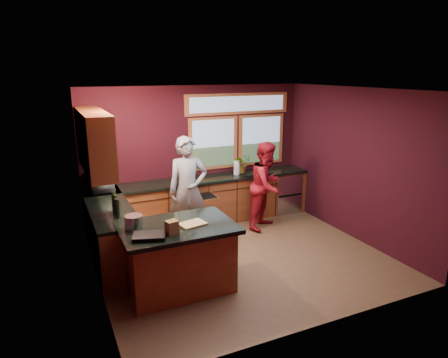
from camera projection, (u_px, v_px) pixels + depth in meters
floor at (242, 257)px, 6.56m from camera, size 4.50×4.50×0.00m
room_shell at (199, 149)px, 6.13m from camera, size 4.52×4.02×2.71m
back_counter at (212, 200)px, 8.01m from camera, size 4.50×0.64×0.93m
left_counter at (110, 232)px, 6.40m from camera, size 0.64×2.30×0.93m
island at (178, 257)px, 5.52m from camera, size 1.55×1.05×0.95m
person_grey at (188, 190)px, 6.97m from camera, size 0.75×0.54×1.89m
person_red at (267, 185)px, 7.64m from camera, size 1.04×0.99×1.69m
microwave at (101, 182)px, 7.00m from camera, size 0.41×0.58×0.31m
potted_plant at (242, 164)px, 8.15m from camera, size 0.36×0.31×0.40m
paper_towel at (237, 168)px, 8.06m from camera, size 0.12×0.12×0.28m
cutting_board at (192, 224)px, 5.43m from camera, size 0.39×0.32×0.02m
stock_pot at (134, 222)px, 5.28m from camera, size 0.24×0.24×0.18m
paper_bag at (172, 227)px, 5.09m from camera, size 0.18×0.15×0.18m
black_tray at (149, 236)px, 4.99m from camera, size 0.47×0.39×0.05m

